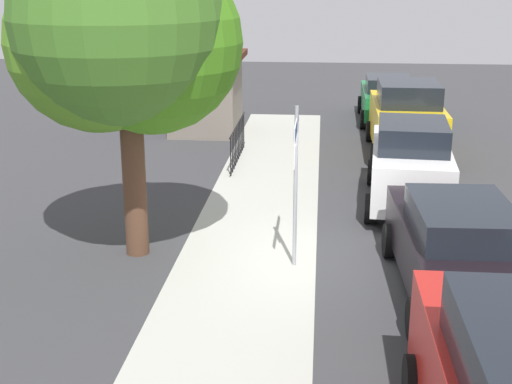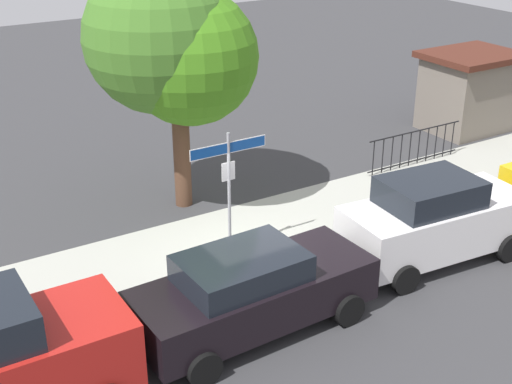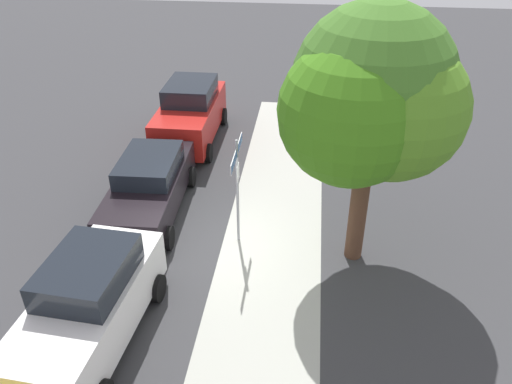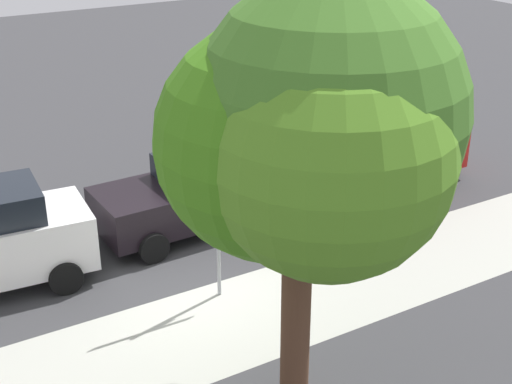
{
  "view_description": "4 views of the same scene",
  "coord_description": "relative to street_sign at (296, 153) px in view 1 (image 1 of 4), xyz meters",
  "views": [
    {
      "loc": [
        -12.33,
        -0.01,
        5.18
      ],
      "look_at": [
        -0.12,
        1.11,
        1.35
      ],
      "focal_mm": 50.01,
      "sensor_mm": 36.0,
      "label": 1
    },
    {
      "loc": [
        -6.94,
        -11.7,
        7.9
      ],
      "look_at": [
        0.44,
        0.34,
        1.45
      ],
      "focal_mm": 49.01,
      "sensor_mm": 36.0,
      "label": 2
    },
    {
      "loc": [
        10.57,
        2.1,
        8.29
      ],
      "look_at": [
        -0.13,
        0.88,
        1.59
      ],
      "focal_mm": 35.7,
      "sensor_mm": 36.0,
      "label": 3
    },
    {
      "loc": [
        5.05,
        10.62,
        7.29
      ],
      "look_at": [
        -1.0,
        0.42,
        1.93
      ],
      "focal_mm": 50.35,
      "sensor_mm": 36.0,
      "label": 4
    }
  ],
  "objects": [
    {
      "name": "shade_tree",
      "position": [
        0.08,
        3.03,
        2.06
      ],
      "size": [
        4.01,
        4.13,
        6.23
      ],
      "color": "brown",
      "rests_on": "ground_plane"
    },
    {
      "name": "street_sign",
      "position": [
        0.0,
        0.0,
        0.0
      ],
      "size": [
        1.83,
        0.07,
        2.95
      ],
      "color": "#9EA0A5",
      "rests_on": "ground_plane"
    },
    {
      "name": "car_black",
      "position": [
        -1.04,
        -2.68,
        -1.25
      ],
      "size": [
        4.71,
        2.07,
        1.68
      ],
      "rotation": [
        0.0,
        0.0,
        0.03
      ],
      "color": "black",
      "rests_on": "ground_plane"
    },
    {
      "name": "iron_fence",
      "position": [
        7.34,
        1.9,
        -1.56
      ],
      "size": [
        3.48,
        0.04,
        1.07
      ],
      "color": "black",
      "rests_on": "ground_plane"
    },
    {
      "name": "car_green",
      "position": [
        13.37,
        -2.75,
        -1.28
      ],
      "size": [
        4.18,
        2.0,
        1.63
      ],
      "rotation": [
        0.0,
        0.0,
        -0.02
      ],
      "color": "#197236",
      "rests_on": "ground_plane"
    },
    {
      "name": "utility_shed",
      "position": [
        11.08,
        3.4,
        -0.78
      ],
      "size": [
        3.05,
        2.49,
        2.61
      ],
      "color": "slate",
      "rests_on": "ground_plane"
    },
    {
      "name": "ground_plane",
      "position": [
        0.21,
        -0.4,
        -2.12
      ],
      "size": [
        60.0,
        60.0,
        0.0
      ],
      "primitive_type": "plane",
      "color": "#38383A"
    },
    {
      "name": "sidewalk_strip",
      "position": [
        2.21,
        0.9,
        -2.11
      ],
      "size": [
        24.0,
        2.6,
        0.0
      ],
      "primitive_type": "cube",
      "color": "#ADADA2",
      "rests_on": "ground_plane"
    },
    {
      "name": "car_yellow",
      "position": [
        8.57,
        -2.89,
        -1.05
      ],
      "size": [
        4.48,
        2.16,
        2.15
      ],
      "rotation": [
        0.0,
        0.0,
        -0.01
      ],
      "color": "gold",
      "rests_on": "ground_plane"
    },
    {
      "name": "car_white",
      "position": [
        3.77,
        -2.47,
        -1.13
      ],
      "size": [
        4.36,
        2.19,
        1.98
      ],
      "rotation": [
        0.0,
        0.0,
        -0.08
      ],
      "color": "white",
      "rests_on": "ground_plane"
    }
  ]
}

